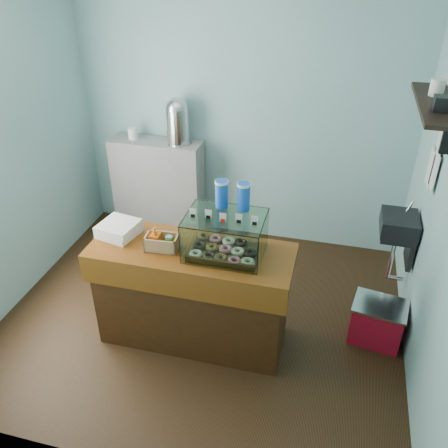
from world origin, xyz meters
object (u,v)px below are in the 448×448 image
(counter, at_px, (193,294))
(red_cooler, at_px, (377,322))
(coffee_urn, at_px, (178,120))
(display_case, at_px, (226,232))

(counter, xyz_separation_m, red_cooler, (1.51, 0.35, -0.27))
(coffee_urn, bearing_deg, counter, -68.11)
(display_case, xyz_separation_m, coffee_urn, (-0.90, 1.52, 0.28))
(counter, xyz_separation_m, display_case, (0.27, 0.05, 0.61))
(coffee_urn, height_order, red_cooler, coffee_urn)
(counter, distance_m, red_cooler, 1.57)
(counter, height_order, display_case, display_case)
(display_case, relative_size, coffee_urn, 1.20)
(counter, height_order, coffee_urn, coffee_urn)
(coffee_urn, xyz_separation_m, red_cooler, (2.14, -1.23, -1.17))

